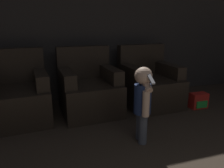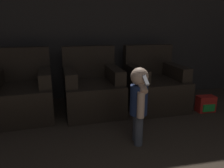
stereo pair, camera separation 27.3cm
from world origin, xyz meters
name	(u,v)px [view 1 (the left image)]	position (x,y,z in m)	size (l,w,h in m)	color
wall_back	(98,23)	(0.00, 4.50, 1.30)	(8.40, 0.05, 2.60)	#33302D
armchair_left	(17,96)	(-1.32, 3.83, 0.34)	(0.87, 0.92, 0.95)	black
armchair_middle	(89,90)	(-0.33, 3.83, 0.34)	(0.85, 0.90, 0.95)	black
armchair_right	(149,84)	(0.66, 3.83, 0.34)	(0.85, 0.90, 0.95)	black
person_toddler	(143,99)	(0.05, 2.77, 0.50)	(0.19, 0.33, 0.85)	#474C56
toy_backpack	(199,101)	(1.33, 3.43, 0.12)	(0.27, 0.17, 0.24)	red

